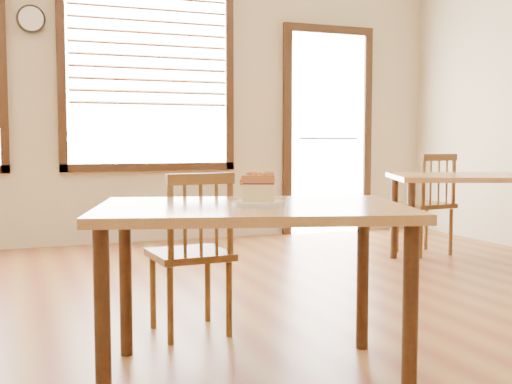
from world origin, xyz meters
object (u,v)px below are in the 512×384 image
(plate, at_px, (259,204))
(cafe_chair_main, at_px, (192,252))
(cake_slice, at_px, (258,187))
(cafe_table_main, at_px, (252,226))
(cafe_chair_second, at_px, (427,203))
(cafe_table_second, at_px, (475,186))
(wall_clock, at_px, (31,19))

(plate, bearing_deg, cafe_chair_main, 96.71)
(plate, bearing_deg, cake_slice, 125.48)
(cafe_table_main, xyz_separation_m, plate, (0.02, -0.03, 0.10))
(cafe_chair_main, distance_m, cafe_chair_second, 3.05)
(cafe_chair_main, bearing_deg, cafe_table_main, 91.68)
(cafe_chair_main, bearing_deg, plate, 92.80)
(cake_slice, bearing_deg, cafe_chair_second, 65.29)
(cafe_table_second, xyz_separation_m, cake_slice, (-2.53, -1.69, 0.17))
(cafe_table_main, bearing_deg, cake_slice, -45.79)
(cafe_table_second, distance_m, cake_slice, 3.05)
(cafe_table_main, distance_m, cake_slice, 0.17)
(plate, bearing_deg, cafe_table_second, 33.85)
(cafe_table_main, xyz_separation_m, cafe_chair_second, (2.54, 2.29, -0.20))
(wall_clock, height_order, cafe_chair_second, wall_clock)
(cafe_chair_second, xyz_separation_m, cake_slice, (-2.52, -2.32, 0.36))
(cake_slice, bearing_deg, cafe_table_main, 140.89)
(wall_clock, xyz_separation_m, cake_slice, (0.75, -3.91, -1.32))
(wall_clock, distance_m, cafe_table_main, 4.22)
(wall_clock, xyz_separation_m, cafe_chair_second, (3.27, -1.59, -1.69))
(cafe_table_second, bearing_deg, wall_clock, 169.19)
(cafe_chair_main, xyz_separation_m, cafe_table_second, (2.61, 0.95, 0.22))
(wall_clock, relative_size, cafe_table_second, 0.17)
(cafe_chair_main, height_order, plate, cafe_chair_main)
(cafe_chair_main, relative_size, plate, 3.86)
(cafe_chair_second, bearing_deg, cafe_table_second, 86.60)
(cafe_chair_second, bearing_deg, plate, 38.72)
(cafe_chair_main, distance_m, plate, 0.81)
(plate, relative_size, cake_slice, 1.37)
(cafe_table_second, bearing_deg, cake_slice, -122.86)
(wall_clock, bearing_deg, cafe_table_main, -79.29)
(plate, bearing_deg, wall_clock, 100.88)
(plate, bearing_deg, cafe_chair_second, 42.65)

